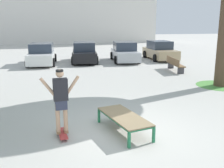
# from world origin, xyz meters

# --- Properties ---
(ground_plane) EXTENTS (120.00, 120.00, 0.00)m
(ground_plane) POSITION_xyz_m (0.00, 0.00, 0.00)
(ground_plane) COLOR #B7B5AD
(skate_box) EXTENTS (1.17, 2.02, 0.46)m
(skate_box) POSITION_xyz_m (-0.01, -0.02, 0.41)
(skate_box) COLOR #237A4C
(skate_box) RESTS_ON ground
(skateboard) EXTENTS (0.28, 0.82, 0.09)m
(skateboard) POSITION_xyz_m (-1.67, 0.02, 0.08)
(skateboard) COLOR #B23333
(skateboard) RESTS_ON ground
(skater) EXTENTS (1.00, 0.31, 1.69)m
(skater) POSITION_xyz_m (-1.67, 0.02, 1.07)
(skater) COLOR tan
(skater) RESTS_ON skateboard
(grass_patch_near_right) EXTENTS (2.29, 2.29, 0.01)m
(grass_patch_near_right) POSITION_xyz_m (5.91, 4.21, 0.00)
(grass_patch_near_right) COLOR #519342
(grass_patch_near_right) RESTS_ON ground
(car_white) EXTENTS (2.10, 4.29, 1.50)m
(car_white) POSITION_xyz_m (-2.68, 12.91, 0.69)
(car_white) COLOR silver
(car_white) RESTS_ON ground
(car_black) EXTENTS (2.20, 4.33, 1.50)m
(car_black) POSITION_xyz_m (0.44, 13.38, 0.69)
(car_black) COLOR black
(car_black) RESTS_ON ground
(car_silver) EXTENTS (2.24, 4.35, 1.50)m
(car_silver) POSITION_xyz_m (3.55, 13.07, 0.69)
(car_silver) COLOR #B7BABF
(car_silver) RESTS_ON ground
(car_tan) EXTENTS (2.02, 4.25, 1.50)m
(car_tan) POSITION_xyz_m (6.66, 13.55, 0.69)
(car_tan) COLOR tan
(car_tan) RESTS_ON ground
(park_bench) EXTENTS (0.75, 2.44, 0.83)m
(park_bench) POSITION_xyz_m (5.48, 8.31, 0.45)
(park_bench) COLOR brown
(park_bench) RESTS_ON ground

